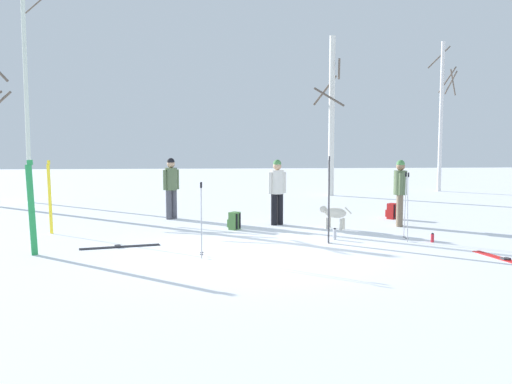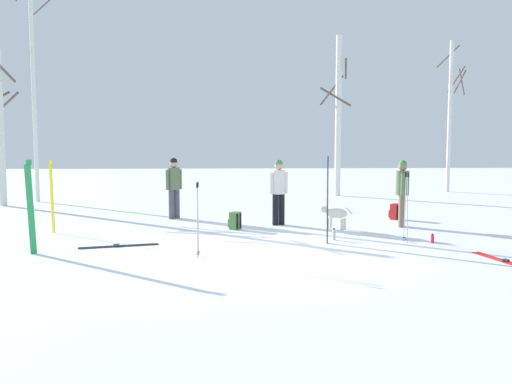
{
  "view_description": "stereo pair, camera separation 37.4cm",
  "coord_description": "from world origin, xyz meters",
  "views": [
    {
      "loc": [
        -0.9,
        -11.29,
        2.32
      ],
      "look_at": [
        -0.01,
        2.25,
        1.0
      ],
      "focal_mm": 40.34,
      "sensor_mm": 36.0,
      "label": 1
    },
    {
      "loc": [
        -0.53,
        -11.31,
        2.32
      ],
      "look_at": [
        -0.01,
        2.25,
        1.0
      ],
      "focal_mm": 40.34,
      "sensor_mm": 36.0,
      "label": 2
    }
  ],
  "objects": [
    {
      "name": "backpack_0",
      "position": [
        -0.51,
        2.88,
        0.21
      ],
      "size": [
        0.34,
        0.34,
        0.44
      ],
      "color": "#4C7F3F",
      "rests_on": "ground_plane"
    },
    {
      "name": "birch_tree_1",
      "position": [
        -7.52,
        9.28,
        4.06
      ],
      "size": [
        1.13,
        1.12,
        7.88
      ],
      "color": "silver",
      "rests_on": "ground_plane"
    },
    {
      "name": "ski_pair_planted_0",
      "position": [
        -4.52,
        0.02,
        0.93
      ],
      "size": [
        0.15,
        0.15,
        1.87
      ],
      "color": "green",
      "rests_on": "ground_plane"
    },
    {
      "name": "ski_pair_planted_1",
      "position": [
        -4.9,
        2.58,
        0.87
      ],
      "size": [
        0.15,
        0.15,
        1.75
      ],
      "color": "yellow",
      "rests_on": "ground_plane"
    },
    {
      "name": "backpack_1",
      "position": [
        3.97,
        4.45,
        0.21
      ],
      "size": [
        0.34,
        0.34,
        0.44
      ],
      "color": "red",
      "rests_on": "ground_plane"
    },
    {
      "name": "ski_poles_0",
      "position": [
        3.26,
        1.08,
        0.81
      ],
      "size": [
        0.07,
        0.28,
        1.53
      ],
      "color": "#B2B2BC",
      "rests_on": "ground_plane"
    },
    {
      "name": "dog",
      "position": [
        1.99,
        2.84,
        0.39
      ],
      "size": [
        0.74,
        0.58,
        0.57
      ],
      "color": "beige",
      "rests_on": "ground_plane"
    },
    {
      "name": "ski_pair_lying_1",
      "position": [
        -2.97,
        0.75,
        0.01
      ],
      "size": [
        1.64,
        0.59,
        0.05
      ],
      "color": "black",
      "rests_on": "ground_plane"
    },
    {
      "name": "person_0",
      "position": [
        0.64,
        3.57,
        0.98
      ],
      "size": [
        0.49,
        0.34,
        1.72
      ],
      "color": "black",
      "rests_on": "ground_plane"
    },
    {
      "name": "person_1",
      "position": [
        3.77,
        3.15,
        0.98
      ],
      "size": [
        0.34,
        0.51,
        1.72
      ],
      "color": "#72604C",
      "rests_on": "ground_plane"
    },
    {
      "name": "ski_pair_lying_0",
      "position": [
        4.49,
        -1.06,
        0.01
      ],
      "size": [
        0.56,
        1.81,
        0.05
      ],
      "color": "red",
      "rests_on": "ground_plane"
    },
    {
      "name": "birch_tree_2",
      "position": [
        3.51,
        10.92,
        3.15
      ],
      "size": [
        1.13,
        1.49,
        6.15
      ],
      "color": "silver",
      "rests_on": "ground_plane"
    },
    {
      "name": "person_2",
      "position": [
        -2.21,
        4.84,
        0.98
      ],
      "size": [
        0.43,
        0.36,
        1.72
      ],
      "color": "#4C4C56",
      "rests_on": "ground_plane"
    },
    {
      "name": "water_bottle_1",
      "position": [
        3.79,
        0.87,
        0.1
      ],
      "size": [
        0.07,
        0.07,
        0.2
      ],
      "color": "red",
      "rests_on": "ground_plane"
    },
    {
      "name": "ski_pair_planted_2",
      "position": [
        1.49,
        0.94,
        0.94
      ],
      "size": [
        0.02,
        0.18,
        1.89
      ],
      "color": "black",
      "rests_on": "ground_plane"
    },
    {
      "name": "ski_poles_1",
      "position": [
        -1.23,
        -0.34,
        0.77
      ],
      "size": [
        0.07,
        0.28,
        1.44
      ],
      "color": "#B2B2BC",
      "rests_on": "ground_plane"
    },
    {
      "name": "birch_tree_3",
      "position": [
        8.45,
        12.35,
        3.27
      ],
      "size": [
        1.11,
        1.23,
        6.22
      ],
      "color": "silver",
      "rests_on": "ground_plane"
    },
    {
      "name": "ground_plane",
      "position": [
        0.0,
        0.0,
        0.0
      ],
      "size": [
        60.0,
        60.0,
        0.0
      ],
      "primitive_type": "plane",
      "color": "white"
    },
    {
      "name": "water_bottle_0",
      "position": [
        1.71,
        1.33,
        0.13
      ],
      "size": [
        0.08,
        0.08,
        0.26
      ],
      "color": "silver",
      "rests_on": "ground_plane"
    }
  ]
}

